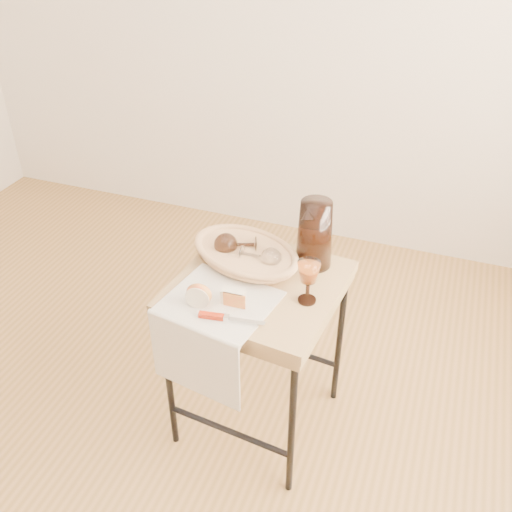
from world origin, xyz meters
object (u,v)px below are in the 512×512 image
at_px(goblet_lying_b, 258,256).
at_px(bread_basket, 246,255).
at_px(table_knife, 229,318).
at_px(side_table, 258,356).
at_px(apple_half, 199,294).
at_px(goblet_lying_a, 239,245).
at_px(tea_towel, 219,302).
at_px(pitcher, 315,234).
at_px(wine_goblet, 308,282).

bearing_deg(goblet_lying_b, bread_basket, 154.23).
distance_m(goblet_lying_b, table_knife, 0.30).
height_order(side_table, apple_half, apple_half).
distance_m(goblet_lying_b, apple_half, 0.28).
relative_size(goblet_lying_a, table_knife, 0.67).
xyz_separation_m(tea_towel, apple_half, (-0.05, -0.03, 0.04)).
bearing_deg(table_knife, pitcher, 59.76).
height_order(tea_towel, bread_basket, bread_basket).
distance_m(bread_basket, goblet_lying_a, 0.05).
bearing_deg(table_knife, tea_towel, 122.41).
height_order(apple_half, table_knife, apple_half).
height_order(goblet_lying_a, apple_half, goblet_lying_a).
relative_size(tea_towel, bread_basket, 0.90).
bearing_deg(side_table, apple_half, -127.16).
xyz_separation_m(goblet_lying_b, wine_goblet, (0.21, -0.12, 0.03)).
bearing_deg(side_table, pitcher, 50.16).
distance_m(tea_towel, table_knife, 0.10).
height_order(tea_towel, goblet_lying_a, goblet_lying_a).
bearing_deg(wine_goblet, goblet_lying_b, 150.67).
xyz_separation_m(side_table, pitcher, (0.14, 0.17, 0.46)).
bearing_deg(table_knife, apple_half, 151.70).
xyz_separation_m(tea_towel, pitcher, (0.22, 0.31, 0.12)).
bearing_deg(side_table, goblet_lying_b, 108.96).
bearing_deg(table_knife, bread_basket, 93.51).
xyz_separation_m(tea_towel, goblet_lying_a, (-0.03, 0.26, 0.05)).
bearing_deg(apple_half, pitcher, 43.67).
relative_size(bread_basket, wine_goblet, 2.43).
xyz_separation_m(wine_goblet, apple_half, (-0.31, -0.14, -0.03)).
bearing_deg(table_knife, side_table, 77.74).
bearing_deg(pitcher, goblet_lying_b, -168.56).
relative_size(goblet_lying_a, wine_goblet, 0.90).
bearing_deg(goblet_lying_a, goblet_lying_b, 135.40).
bearing_deg(bread_basket, table_knife, -58.60).
bearing_deg(tea_towel, wine_goblet, 31.72).
xyz_separation_m(side_table, apple_half, (-0.13, -0.18, 0.38)).
relative_size(bread_basket, pitcher, 1.29).
distance_m(side_table, wine_goblet, 0.45).
distance_m(goblet_lying_a, wine_goblet, 0.33).
relative_size(bread_basket, goblet_lying_a, 2.69).
height_order(side_table, pitcher, pitcher).
distance_m(wine_goblet, table_knife, 0.27).
relative_size(tea_towel, goblet_lying_b, 2.70).
height_order(bread_basket, table_knife, bread_basket).
bearing_deg(goblet_lying_b, table_knife, -91.86).
distance_m(bread_basket, pitcher, 0.25).
bearing_deg(wine_goblet, bread_basket, 152.17).
bearing_deg(goblet_lying_a, pitcher, 171.06).
relative_size(pitcher, wine_goblet, 1.88).
distance_m(side_table, tea_towel, 0.38).
xyz_separation_m(goblet_lying_b, table_knife, (0.01, -0.30, -0.04)).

